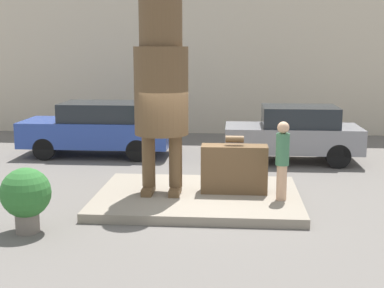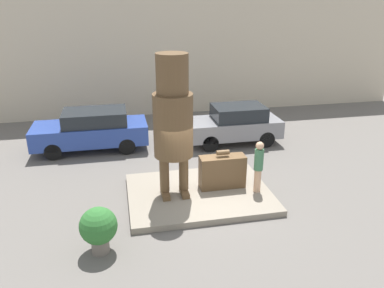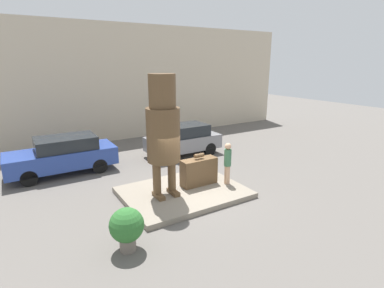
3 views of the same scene
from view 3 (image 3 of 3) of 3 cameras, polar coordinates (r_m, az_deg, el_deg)
ground_plane at (r=11.82m, az=-1.62°, el=-9.62°), size 60.00×60.00×0.00m
pedestal at (r=11.78m, az=-1.62°, el=-9.18°), size 4.55×3.44×0.20m
building_backdrop at (r=19.90m, az=-16.31°, el=10.99°), size 28.00×0.60×7.32m
statue_figure at (r=10.55m, az=-5.52°, el=3.22°), size 1.20×1.20×4.42m
giant_suitcase at (r=12.05m, az=1.31°, el=-5.26°), size 1.49×0.53×1.30m
tourist at (r=12.07m, az=6.79°, el=-3.37°), size 0.29×0.29×1.71m
parked_car_blue at (r=14.89m, az=-23.36°, el=-1.85°), size 4.68×1.88×1.71m
parked_car_grey at (r=16.38m, az=-1.54°, el=0.90°), size 4.02×1.76×1.70m
planter_pot at (r=8.52m, az=-12.32°, el=-15.11°), size 0.95×0.95×1.25m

